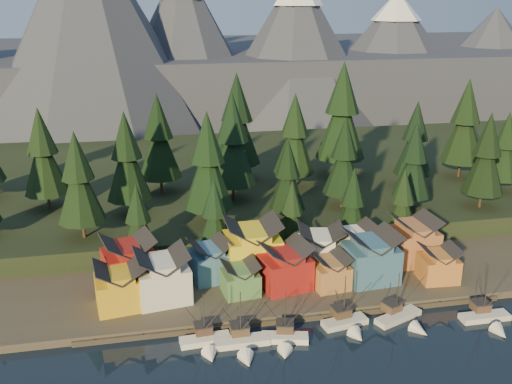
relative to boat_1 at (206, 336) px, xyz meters
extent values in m
plane|color=black|center=(17.51, -10.66, -1.95)|extent=(500.00, 500.00, 0.00)
cube|color=#3C362C|center=(17.51, 29.34, -1.20)|extent=(400.00, 50.00, 1.50)
cube|color=black|center=(17.51, 79.34, 1.05)|extent=(420.00, 100.00, 6.00)
cube|color=#40392D|center=(17.51, 5.84, -1.45)|extent=(80.00, 4.00, 1.00)
cube|color=#444857|center=(17.51, 229.34, 13.05)|extent=(560.00, 160.00, 30.00)
cone|color=#444857|center=(-27.49, 169.34, 43.05)|extent=(100.00, 100.00, 90.00)
cone|color=#444857|center=(12.51, 187.34, 34.05)|extent=(80.00, 80.00, 72.00)
cone|color=#444857|center=(62.51, 175.34, 32.05)|extent=(84.00, 84.00, 68.00)
cone|color=#444857|center=(117.51, 191.34, 27.05)|extent=(92.00, 92.00, 58.00)
cone|color=white|center=(117.51, 191.34, 49.09)|extent=(25.76, 25.76, 13.92)
cone|color=#444857|center=(177.51, 199.34, 23.05)|extent=(88.00, 88.00, 50.00)
cube|color=white|center=(-0.07, 0.99, -1.63)|extent=(8.84, 3.37, 1.46)
cone|color=white|center=(0.27, -3.75, -1.63)|extent=(2.95, 3.15, 2.75)
cube|color=black|center=(-0.07, 0.99, -2.18)|extent=(9.06, 3.43, 0.32)
cube|color=#473126|center=(-0.19, 2.57, -0.21)|extent=(3.12, 2.95, 1.65)
cube|color=#272425|center=(-0.19, 2.57, 0.70)|extent=(3.32, 3.15, 0.18)
cylinder|color=black|center=(-0.11, 1.52, 3.17)|extent=(0.16, 0.16, 8.24)
cylinder|color=black|center=(-0.32, 4.36, 1.07)|extent=(0.13, 0.13, 4.03)
cube|color=silver|center=(5.96, -0.72, -1.61)|extent=(9.65, 2.98, 1.55)
cone|color=silver|center=(6.00, -6.01, -1.61)|extent=(2.93, 3.31, 2.90)
cube|color=black|center=(5.96, -0.72, -2.19)|extent=(9.89, 3.03, 0.34)
cube|color=brown|center=(5.94, 1.04, -0.11)|extent=(3.12, 2.93, 1.74)
cube|color=#272425|center=(5.94, 1.04, 0.85)|extent=(3.31, 3.12, 0.19)
cylinder|color=black|center=(5.95, -0.14, 3.47)|extent=(0.17, 0.17, 8.71)
cylinder|color=black|center=(5.93, 3.03, 1.24)|extent=(0.14, 0.14, 4.26)
cube|color=silver|center=(13.53, -1.10, -1.63)|extent=(8.51, 4.58, 1.46)
cone|color=silver|center=(12.48, -5.41, -1.63)|extent=(3.32, 3.33, 2.74)
cube|color=black|center=(13.53, -1.10, -2.18)|extent=(8.72, 4.67, 0.32)
cube|color=#473526|center=(13.88, 0.34, -0.21)|extent=(3.49, 3.36, 1.65)
cube|color=#272425|center=(13.88, 0.34, 0.70)|extent=(3.71, 3.58, 0.18)
cylinder|color=black|center=(13.64, -0.62, 3.17)|extent=(0.16, 0.16, 8.23)
cylinder|color=black|center=(14.27, 1.97, 1.07)|extent=(0.13, 0.13, 4.03)
cube|color=beige|center=(25.38, 1.55, -1.62)|extent=(8.75, 4.29, 1.53)
cone|color=beige|center=(26.17, -2.98, -1.62)|extent=(3.33, 3.32, 2.88)
cube|color=black|center=(25.38, 1.55, -2.19)|extent=(8.96, 4.37, 0.34)
cube|color=#493827|center=(25.11, 3.06, -0.13)|extent=(3.52, 3.37, 1.73)
cube|color=#272425|center=(25.11, 3.06, 0.83)|extent=(3.74, 3.59, 0.19)
cylinder|color=black|center=(25.29, 2.06, 3.42)|extent=(0.17, 0.17, 8.63)
cylinder|color=black|center=(24.81, 4.77, 1.21)|extent=(0.13, 0.13, 4.22)
cube|color=beige|center=(35.68, 1.40, -1.63)|extent=(9.93, 6.13, 1.47)
cone|color=beige|center=(37.65, -3.49, -1.63)|extent=(3.77, 4.06, 2.75)
cube|color=black|center=(35.68, 1.40, -2.18)|extent=(10.16, 6.26, 0.32)
cube|color=brown|center=(35.03, 3.02, -0.21)|extent=(3.75, 3.65, 1.65)
cube|color=#272425|center=(35.03, 3.02, 0.71)|extent=(3.99, 3.88, 0.18)
cylinder|color=black|center=(35.46, 1.94, 3.18)|extent=(0.16, 0.16, 8.25)
cylinder|color=black|center=(34.29, 4.87, 1.07)|extent=(0.13, 0.13, 4.03)
cube|color=beige|center=(51.31, -1.76, -1.63)|extent=(9.31, 2.84, 1.47)
cone|color=beige|center=(51.27, -6.86, -1.63)|extent=(2.79, 3.19, 2.76)
cube|color=black|center=(51.31, -1.76, -2.18)|extent=(9.53, 2.89, 0.32)
cube|color=#4F3A2A|center=(51.33, -0.06, -0.20)|extent=(2.97, 2.79, 1.66)
cube|color=#272425|center=(51.33, -0.06, 0.72)|extent=(3.16, 2.97, 0.18)
cylinder|color=black|center=(51.32, -1.20, 3.21)|extent=(0.17, 0.17, 8.29)
cylinder|color=black|center=(51.34, 1.86, 1.09)|extent=(0.13, 0.13, 4.05)
cube|color=gold|center=(-14.24, 13.55, 2.58)|extent=(9.81, 8.88, 6.06)
cube|color=gold|center=(-14.24, 13.55, 6.21)|extent=(5.86, 8.16, 1.24)
cube|color=beige|center=(-6.44, 14.75, 3.02)|extent=(10.76, 9.86, 6.94)
cube|color=beige|center=(-6.44, 14.75, 7.15)|extent=(6.45, 9.05, 1.35)
cube|color=#4B7A42|center=(8.37, 14.10, 1.80)|extent=(7.39, 7.00, 4.50)
cube|color=#4B7A42|center=(8.37, 14.10, 4.51)|extent=(4.36, 6.54, 0.95)
cube|color=maroon|center=(17.41, 14.94, 2.78)|extent=(10.63, 9.80, 6.47)
cube|color=maroon|center=(17.41, 14.94, 6.64)|extent=(6.56, 8.79, 1.29)
cube|color=#A6703A|center=(26.30, 13.34, 1.96)|extent=(7.49, 7.49, 4.82)
cube|color=#A6703A|center=(26.30, 13.34, 4.83)|extent=(4.46, 7.00, 0.95)
cube|color=#325C78|center=(35.13, 14.38, 3.25)|extent=(10.63, 9.17, 7.40)
cube|color=#325C78|center=(35.13, 14.38, 7.64)|extent=(6.11, 8.67, 1.41)
cube|color=#B86E2F|center=(48.71, 11.65, 2.04)|extent=(7.68, 6.84, 4.99)
cube|color=#B86E2F|center=(48.71, 11.65, 5.04)|extent=(4.42, 6.49, 1.02)
cube|color=maroon|center=(-12.64, 21.53, 3.28)|extent=(11.43, 10.66, 7.46)
cube|color=maroon|center=(-12.64, 21.53, 7.67)|extent=(7.21, 9.41, 1.35)
cube|color=teal|center=(3.30, 21.12, 2.60)|extent=(8.95, 8.61, 6.10)
cube|color=teal|center=(3.30, 21.12, 6.16)|extent=(5.64, 7.67, 1.05)
cube|color=gold|center=(12.38, 22.28, 3.69)|extent=(11.16, 9.52, 8.28)
cube|color=gold|center=(12.38, 22.28, 8.58)|extent=(6.19, 9.27, 1.55)
cube|color=silver|center=(26.71, 21.24, 2.83)|extent=(10.46, 9.13, 6.55)
cube|color=silver|center=(26.71, 21.24, 6.74)|extent=(6.32, 8.26, 1.31)
cube|color=white|center=(34.90, 22.09, 2.75)|extent=(8.80, 7.97, 6.40)
cube|color=white|center=(34.90, 22.09, 6.51)|extent=(5.10, 7.52, 1.16)
cube|color=#A36239|center=(47.44, 20.70, 3.25)|extent=(9.52, 8.98, 7.41)
cube|color=#A36239|center=(47.44, 20.70, 7.58)|extent=(5.42, 8.61, 1.28)
cylinder|color=#332319|center=(-32.49, 57.34, 6.30)|extent=(0.70, 0.70, 4.49)
cone|color=black|center=(-32.49, 57.34, 16.03)|extent=(10.99, 10.99, 15.48)
cone|color=black|center=(-32.49, 57.34, 24.02)|extent=(7.49, 7.49, 11.24)
cylinder|color=#332319|center=(-22.49, 37.34, 6.16)|extent=(0.70, 0.70, 4.23)
cone|color=black|center=(-22.49, 37.34, 15.32)|extent=(10.33, 10.33, 14.56)
cone|color=black|center=(-22.49, 37.34, 22.83)|extent=(7.04, 7.04, 10.56)
cylinder|color=#332319|center=(-12.49, 49.34, 6.29)|extent=(0.70, 0.70, 4.48)
cone|color=black|center=(-12.49, 49.34, 15.99)|extent=(10.95, 10.95, 15.43)
cone|color=black|center=(-12.49, 49.34, 23.96)|extent=(7.47, 7.47, 11.20)
cylinder|color=#332319|center=(-4.49, 64.34, 6.42)|extent=(0.70, 0.70, 4.74)
cone|color=black|center=(-4.49, 64.34, 16.68)|extent=(11.58, 11.58, 16.32)
cone|color=black|center=(-4.49, 64.34, 25.10)|extent=(7.90, 7.90, 11.84)
cylinder|color=#332319|center=(5.51, 39.34, 6.40)|extent=(0.70, 0.70, 4.70)
cone|color=black|center=(5.51, 39.34, 16.60)|extent=(11.50, 11.50, 16.21)
cone|color=black|center=(5.51, 39.34, 24.96)|extent=(7.84, 7.84, 11.76)
cylinder|color=#332319|center=(13.51, 54.34, 6.52)|extent=(0.70, 0.70, 4.94)
cone|color=black|center=(13.51, 54.34, 17.23)|extent=(12.08, 12.08, 17.03)
cone|color=black|center=(13.51, 54.34, 26.02)|extent=(8.24, 8.24, 12.36)
cylinder|color=#332319|center=(23.51, 37.34, 5.81)|extent=(0.70, 0.70, 3.51)
cone|color=black|center=(23.51, 37.34, 13.42)|extent=(8.59, 8.59, 12.10)
cone|color=black|center=(23.51, 37.34, 19.66)|extent=(5.86, 5.86, 8.78)
cylinder|color=#332319|center=(31.51, 61.34, 6.35)|extent=(0.70, 0.70, 4.61)
cone|color=black|center=(31.51, 61.34, 16.34)|extent=(11.27, 11.27, 15.88)
cone|color=black|center=(31.51, 61.34, 24.54)|extent=(7.68, 7.68, 11.52)
cylinder|color=#332319|center=(39.51, 44.34, 6.07)|extent=(0.70, 0.70, 4.03)
cone|color=black|center=(39.51, 44.34, 14.80)|extent=(9.86, 9.86, 13.89)
cone|color=black|center=(39.51, 44.34, 21.97)|extent=(6.72, 6.72, 10.08)
cylinder|color=#332319|center=(47.51, 69.34, 6.97)|extent=(0.70, 0.70, 5.84)
cone|color=black|center=(47.51, 69.34, 19.62)|extent=(14.28, 14.28, 20.12)
cone|color=black|center=(47.51, 69.34, 30.01)|extent=(9.73, 9.73, 14.60)
cylinder|color=#332319|center=(55.51, 39.34, 6.00)|extent=(0.70, 0.70, 3.90)
cone|color=black|center=(55.51, 39.34, 14.45)|extent=(9.53, 9.53, 13.43)
cone|color=black|center=(55.51, 39.34, 21.38)|extent=(6.50, 6.50, 9.75)
cylinder|color=#332319|center=(63.51, 55.34, 6.16)|extent=(0.70, 0.70, 4.23)
cone|color=black|center=(63.51, 55.34, 15.32)|extent=(10.33, 10.33, 14.56)
cone|color=black|center=(63.51, 55.34, 22.83)|extent=(7.04, 7.04, 10.57)
cylinder|color=#332319|center=(73.51, 37.34, 6.17)|extent=(0.70, 0.70, 4.24)
cone|color=black|center=(73.51, 37.34, 15.35)|extent=(10.36, 10.36, 14.59)
cone|color=black|center=(73.51, 37.34, 22.88)|extent=(7.06, 7.06, 10.59)
cylinder|color=#332319|center=(81.51, 61.34, 6.57)|extent=(0.70, 0.70, 5.04)
cone|color=black|center=(81.51, 61.34, 17.48)|extent=(12.31, 12.31, 17.34)
cone|color=black|center=(81.51, 61.34, 26.43)|extent=(8.39, 8.39, 12.59)
cylinder|color=#332319|center=(17.51, 71.34, 6.74)|extent=(0.70, 0.70, 5.38)
cone|color=black|center=(17.51, 71.34, 18.39)|extent=(13.15, 13.15, 18.53)
cone|color=black|center=(17.51, 71.34, 27.96)|extent=(8.97, 8.97, 13.45)
cylinder|color=#332319|center=(85.51, 47.34, 5.97)|extent=(0.70, 0.70, 3.83)
cone|color=black|center=(85.51, 47.34, 14.27)|extent=(9.37, 9.37, 13.21)
cone|color=black|center=(85.51, 47.34, 21.09)|extent=(6.39, 6.39, 9.58)
cylinder|color=#332319|center=(-10.49, 29.34, 1.20)|extent=(0.70, 0.70, 3.31)
cone|color=black|center=(-10.49, 29.34, 8.37)|extent=(8.08, 8.08, 11.39)
cone|color=black|center=(-10.49, 29.34, 14.24)|extent=(5.51, 5.51, 8.27)
cylinder|color=#332319|center=(5.51, 29.34, 1.20)|extent=(0.70, 0.70, 3.30)
cone|color=black|center=(5.51, 29.34, 8.36)|extent=(8.07, 8.07, 11.38)
cone|color=black|center=(5.51, 29.34, 14.23)|extent=(5.50, 5.50, 8.26)
cylinder|color=#332319|center=(22.51, 29.34, 1.07)|extent=(0.70, 0.70, 3.04)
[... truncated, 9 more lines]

